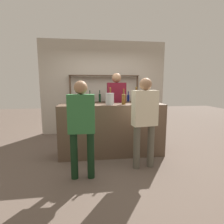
# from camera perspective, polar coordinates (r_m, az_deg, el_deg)

# --- Properties ---
(ground_plane) EXTENTS (16.00, 16.00, 0.00)m
(ground_plane) POSITION_cam_1_polar(r_m,az_deg,el_deg) (3.91, 0.00, -13.63)
(ground_plane) COLOR brown
(bar_counter) EXTENTS (2.19, 0.53, 1.10)m
(bar_counter) POSITION_cam_1_polar(r_m,az_deg,el_deg) (3.73, 0.00, -5.83)
(bar_counter) COLOR brown
(bar_counter) RESTS_ON ground_plane
(back_wall) EXTENTS (3.79, 0.12, 2.80)m
(back_wall) POSITION_cam_1_polar(r_m,az_deg,el_deg) (5.46, -2.62, 7.86)
(back_wall) COLOR #B2A899
(back_wall) RESTS_ON ground_plane
(back_shelf) EXTENTS (2.07, 0.18, 1.78)m
(back_shelf) POSITION_cam_1_polar(r_m,az_deg,el_deg) (5.29, -2.43, 5.39)
(back_shelf) COLOR #4C3828
(back_shelf) RESTS_ON ground_plane
(counter_bottle_0) EXTENTS (0.08, 0.08, 0.34)m
(counter_bottle_0) POSITION_cam_1_polar(r_m,az_deg,el_deg) (3.68, -0.54, 4.75)
(counter_bottle_0) COLOR brown
(counter_bottle_0) RESTS_ON bar_counter
(counter_bottle_1) EXTENTS (0.08, 0.08, 0.32)m
(counter_bottle_1) POSITION_cam_1_polar(r_m,az_deg,el_deg) (3.60, 3.83, 4.51)
(counter_bottle_1) COLOR brown
(counter_bottle_1) RESTS_ON bar_counter
(counter_bottle_2) EXTENTS (0.08, 0.08, 0.35)m
(counter_bottle_2) POSITION_cam_1_polar(r_m,az_deg,el_deg) (3.75, 7.85, 4.74)
(counter_bottle_2) COLOR brown
(counter_bottle_2) RESTS_ON bar_counter
(wine_glass) EXTENTS (0.08, 0.08, 0.17)m
(wine_glass) POSITION_cam_1_polar(r_m,az_deg,el_deg) (3.59, -12.92, 4.19)
(wine_glass) COLOR silver
(wine_glass) RESTS_ON bar_counter
(ice_bucket) EXTENTS (0.18, 0.18, 0.23)m
(ice_bucket) POSITION_cam_1_polar(r_m,az_deg,el_deg) (3.53, -0.74, 4.29)
(ice_bucket) COLOR #B2B2B7
(ice_bucket) RESTS_ON bar_counter
(server_behind_counter) EXTENTS (0.47, 0.23, 1.78)m
(server_behind_counter) POSITION_cam_1_polar(r_m,az_deg,el_deg) (4.45, 1.45, 3.12)
(server_behind_counter) COLOR black
(server_behind_counter) RESTS_ON ground_plane
(customer_left) EXTENTS (0.42, 0.20, 1.56)m
(customer_left) POSITION_cam_1_polar(r_m,az_deg,el_deg) (2.74, -9.89, -3.45)
(customer_left) COLOR black
(customer_left) RESTS_ON ground_plane
(customer_right) EXTENTS (0.46, 0.25, 1.61)m
(customer_right) POSITION_cam_1_polar(r_m,az_deg,el_deg) (3.12, 10.61, -1.43)
(customer_right) COLOR #575347
(customer_right) RESTS_ON ground_plane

